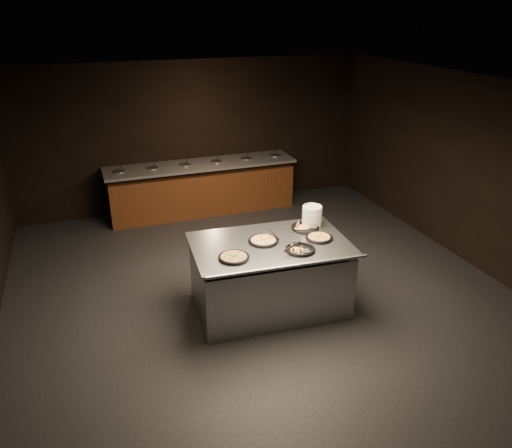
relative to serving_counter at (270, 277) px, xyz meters
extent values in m
cube|color=black|center=(0.01, 0.12, -0.47)|extent=(7.00, 8.00, 0.01)
cube|color=black|center=(0.01, 0.12, 2.44)|extent=(7.00, 8.00, 0.01)
cube|color=black|center=(0.01, 4.13, 0.98)|extent=(7.00, 0.01, 2.90)
cube|color=black|center=(0.01, -3.88, 0.98)|extent=(7.00, 0.01, 2.90)
cube|color=black|center=(3.51, 0.12, 0.98)|extent=(0.01, 8.00, 2.90)
cube|color=#602D16|center=(0.01, 3.70, -0.04)|extent=(3.60, 0.75, 0.85)
cube|color=#5B5B60|center=(0.01, 3.70, 0.51)|extent=(3.70, 0.83, 0.05)
cube|color=#3C140D|center=(0.01, 3.70, -0.43)|extent=(3.60, 0.69, 0.08)
cylinder|color=#A7A9AE|center=(-1.54, 3.70, 0.51)|extent=(0.22, 0.22, 0.08)
cylinder|color=#54742E|center=(-1.54, 3.70, 0.54)|extent=(0.19, 0.19, 0.02)
cylinder|color=black|center=(-1.51, 3.68, 0.62)|extent=(0.04, 0.10, 0.19)
cylinder|color=#A7A9AE|center=(-0.92, 3.70, 0.51)|extent=(0.22, 0.22, 0.08)
cylinder|color=#54742E|center=(-0.92, 3.70, 0.54)|extent=(0.19, 0.19, 0.02)
cylinder|color=black|center=(-0.89, 3.68, 0.62)|extent=(0.04, 0.10, 0.19)
cylinder|color=#A7A9AE|center=(-0.30, 3.70, 0.51)|extent=(0.22, 0.22, 0.08)
cylinder|color=#54742E|center=(-0.30, 3.70, 0.54)|extent=(0.19, 0.19, 0.02)
cylinder|color=black|center=(-0.27, 3.68, 0.62)|extent=(0.04, 0.10, 0.19)
cylinder|color=#A7A9AE|center=(0.32, 3.70, 0.51)|extent=(0.22, 0.22, 0.08)
cylinder|color=#54742E|center=(0.32, 3.70, 0.54)|extent=(0.19, 0.19, 0.02)
cylinder|color=black|center=(0.35, 3.68, 0.62)|extent=(0.04, 0.10, 0.19)
cylinder|color=#A7A9AE|center=(0.94, 3.70, 0.51)|extent=(0.22, 0.22, 0.08)
cylinder|color=#54742E|center=(0.94, 3.70, 0.54)|extent=(0.19, 0.19, 0.02)
cylinder|color=black|center=(0.97, 3.68, 0.62)|extent=(0.04, 0.10, 0.19)
cylinder|color=#A7A9AE|center=(1.56, 3.70, 0.51)|extent=(0.22, 0.22, 0.08)
cylinder|color=#54742E|center=(1.56, 3.70, 0.54)|extent=(0.19, 0.19, 0.02)
cylinder|color=black|center=(1.59, 3.68, 0.62)|extent=(0.04, 0.10, 0.19)
cube|color=#A7A9AE|center=(0.00, 0.00, -0.03)|extent=(2.03, 1.33, 0.88)
cube|color=#A7A9AE|center=(0.00, 0.00, 0.49)|extent=(2.12, 1.41, 0.04)
cylinder|color=#A7A9AE|center=(0.00, -0.64, 0.49)|extent=(2.04, 0.18, 0.04)
cylinder|color=white|center=(0.76, 0.33, 0.66)|extent=(0.27, 0.27, 0.29)
cylinder|color=black|center=(-0.58, -0.25, 0.52)|extent=(0.36, 0.36, 0.01)
torus|color=black|center=(-0.58, -0.25, 0.53)|extent=(0.39, 0.39, 0.04)
torus|color=#AD6D2C|center=(-0.58, -0.25, 0.54)|extent=(0.33, 0.33, 0.03)
cylinder|color=#A87743|center=(-0.58, -0.25, 0.53)|extent=(0.28, 0.28, 0.02)
cube|color=black|center=(-0.58, -0.25, 0.54)|extent=(0.18, 0.23, 0.00)
cube|color=black|center=(-0.58, -0.25, 0.54)|extent=(0.23, 0.18, 0.00)
cylinder|color=black|center=(-0.07, 0.06, 0.52)|extent=(0.38, 0.38, 0.01)
torus|color=black|center=(-0.07, 0.06, 0.53)|extent=(0.40, 0.40, 0.04)
torus|color=#AD6D2C|center=(-0.07, 0.06, 0.54)|extent=(0.34, 0.34, 0.03)
cylinder|color=#E8AE54|center=(-0.07, 0.06, 0.53)|extent=(0.30, 0.30, 0.02)
cube|color=black|center=(-0.07, 0.06, 0.54)|extent=(0.02, 0.30, 0.00)
cube|color=black|center=(-0.07, 0.06, 0.54)|extent=(0.30, 0.02, 0.00)
cylinder|color=black|center=(0.62, 0.25, 0.52)|extent=(0.37, 0.37, 0.01)
torus|color=black|center=(0.62, 0.25, 0.53)|extent=(0.39, 0.39, 0.04)
cylinder|color=black|center=(0.28, -0.33, 0.52)|extent=(0.36, 0.36, 0.01)
torus|color=black|center=(0.28, -0.33, 0.53)|extent=(0.38, 0.38, 0.04)
cylinder|color=black|center=(0.66, -0.10, 0.52)|extent=(0.34, 0.34, 0.01)
torus|color=black|center=(0.66, -0.10, 0.53)|extent=(0.36, 0.36, 0.04)
torus|color=#AD6D2C|center=(0.66, -0.10, 0.54)|extent=(0.30, 0.30, 0.03)
cylinder|color=#E8AE54|center=(0.66, -0.10, 0.53)|extent=(0.26, 0.26, 0.02)
cube|color=black|center=(0.66, -0.10, 0.54)|extent=(0.20, 0.17, 0.00)
cube|color=black|center=(0.66, -0.10, 0.54)|extent=(0.17, 0.20, 0.00)
cube|color=#A7A9AE|center=(-0.02, 0.17, 0.53)|extent=(0.13, 0.13, 0.00)
cylinder|color=black|center=(0.08, 0.05, 0.61)|extent=(0.11, 0.17, 0.13)
cylinder|color=#A7A9AE|center=(0.03, 0.11, 0.56)|extent=(0.06, 0.08, 0.08)
cube|color=#A7A9AE|center=(0.31, -0.40, 0.53)|extent=(0.13, 0.10, 0.00)
cylinder|color=black|center=(0.14, -0.39, 0.62)|extent=(0.23, 0.04, 0.14)
cylinder|color=#A7A9AE|center=(0.22, -0.40, 0.57)|extent=(0.12, 0.02, 0.09)
camera|label=1|loc=(-2.17, -5.43, 3.37)|focal=35.00mm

